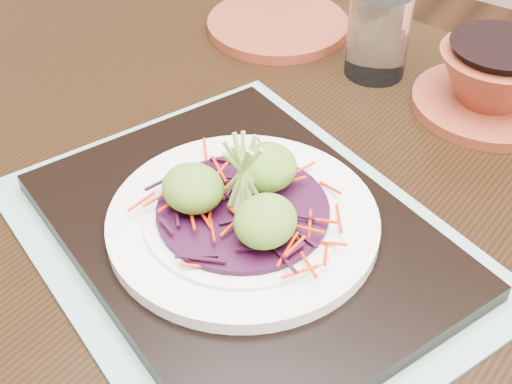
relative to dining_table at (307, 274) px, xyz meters
The scene contains 11 objects.
dining_table is the anchor object (origin of this frame).
placemat 0.13m from the dining_table, 107.86° to the right, with size 0.41×0.32×0.00m, color #7CA093.
serving_tray 0.13m from the dining_table, 107.86° to the right, with size 0.36×0.27×0.02m, color black.
white_plate 0.15m from the dining_table, 107.86° to the right, with size 0.23×0.23×0.02m.
cabbage_bed 0.16m from the dining_table, 107.86° to the right, with size 0.15×0.15×0.01m, color black.
carrot_julienne 0.16m from the dining_table, 107.86° to the right, with size 0.18×0.18×0.01m, color red, non-canonical shape.
guacamole_scoops 0.18m from the dining_table, 107.73° to the right, with size 0.13×0.11×0.04m.
scallion_garnish 0.19m from the dining_table, 107.86° to the right, with size 0.05×0.05×0.08m, color #85AF46, non-canonical shape.
terracotta_side_plate 0.36m from the dining_table, 127.73° to the left, with size 0.18×0.18×0.01m, color maroon.
water_glass 0.29m from the dining_table, 103.35° to the left, with size 0.07×0.07×0.10m, color white.
terracotta_bowl_set 0.29m from the dining_table, 72.01° to the left, with size 0.21×0.21×0.07m.
Camera 1 is at (0.15, -0.45, 1.16)m, focal length 50.00 mm.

